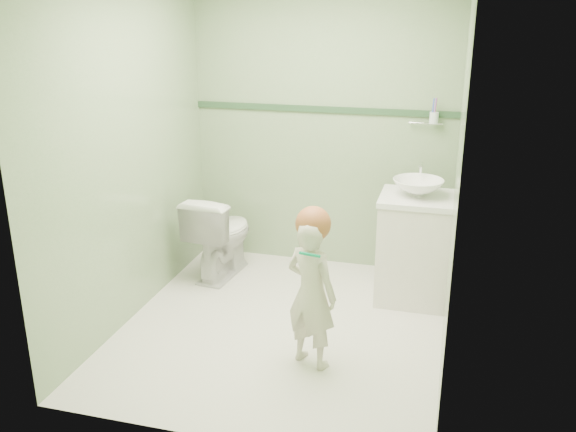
% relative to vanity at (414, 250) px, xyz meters
% --- Properties ---
extents(ground, '(2.50, 2.50, 0.00)m').
position_rel_vanity_xyz_m(ground, '(-0.84, -0.70, -0.40)').
color(ground, silver).
rests_on(ground, ground).
extents(room_shell, '(2.50, 2.54, 2.40)m').
position_rel_vanity_xyz_m(room_shell, '(-0.84, -0.70, 0.80)').
color(room_shell, '#87AA78').
rests_on(room_shell, ground).
extents(trim_stripe, '(2.20, 0.02, 0.05)m').
position_rel_vanity_xyz_m(trim_stripe, '(-0.84, 0.54, 0.95)').
color(trim_stripe, '#2C4C2F').
rests_on(trim_stripe, room_shell).
extents(vanity, '(0.52, 0.50, 0.80)m').
position_rel_vanity_xyz_m(vanity, '(0.00, 0.00, 0.00)').
color(vanity, silver).
rests_on(vanity, ground).
extents(counter, '(0.54, 0.52, 0.04)m').
position_rel_vanity_xyz_m(counter, '(0.00, 0.00, 0.41)').
color(counter, white).
rests_on(counter, vanity).
extents(basin, '(0.37, 0.37, 0.13)m').
position_rel_vanity_xyz_m(basin, '(0.00, 0.00, 0.49)').
color(basin, white).
rests_on(basin, counter).
extents(faucet, '(0.03, 0.13, 0.18)m').
position_rel_vanity_xyz_m(faucet, '(0.00, 0.19, 0.57)').
color(faucet, silver).
rests_on(faucet, counter).
extents(cup_holder, '(0.26, 0.07, 0.21)m').
position_rel_vanity_xyz_m(cup_holder, '(0.05, 0.48, 0.93)').
color(cup_holder, silver).
rests_on(cup_holder, room_shell).
extents(toilet, '(0.47, 0.74, 0.71)m').
position_rel_vanity_xyz_m(toilet, '(-1.58, 0.04, -0.04)').
color(toilet, white).
rests_on(toilet, ground).
extents(toddler, '(0.41, 0.35, 0.97)m').
position_rel_vanity_xyz_m(toddler, '(-0.54, -1.10, 0.08)').
color(toddler, beige).
rests_on(toddler, ground).
extents(hair_cap, '(0.21, 0.21, 0.21)m').
position_rel_vanity_xyz_m(hair_cap, '(-0.54, -1.08, 0.53)').
color(hair_cap, '#A25930').
rests_on(hair_cap, toddler).
extents(teal_toothbrush, '(0.11, 0.14, 0.08)m').
position_rel_vanity_xyz_m(teal_toothbrush, '(-0.52, -1.24, 0.41)').
color(teal_toothbrush, '#049C69').
rests_on(teal_toothbrush, toddler).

